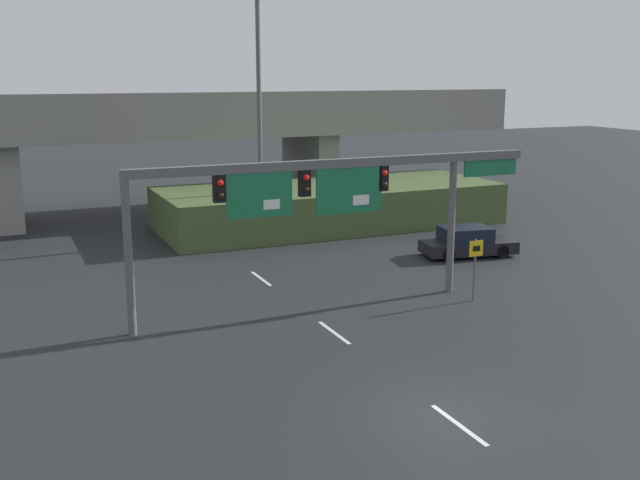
# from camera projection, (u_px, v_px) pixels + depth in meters

# --- Properties ---
(ground_plane) EXTENTS (160.00, 160.00, 0.00)m
(ground_plane) POSITION_uv_depth(u_px,v_px,m) (440.00, 411.00, 19.38)
(ground_plane) COLOR black
(lane_markings) EXTENTS (0.14, 31.95, 0.01)m
(lane_markings) POSITION_uv_depth(u_px,v_px,m) (261.00, 279.00, 31.81)
(lane_markings) COLOR silver
(lane_markings) RESTS_ON ground
(signal_gantry) EXTENTS (15.69, 0.44, 5.55)m
(signal_gantry) POSITION_uv_depth(u_px,v_px,m) (329.00, 189.00, 26.85)
(signal_gantry) COLOR #515456
(signal_gantry) RESTS_ON ground
(speed_limit_sign) EXTENTS (0.60, 0.11, 2.43)m
(speed_limit_sign) POSITION_uv_depth(u_px,v_px,m) (475.00, 261.00, 28.37)
(speed_limit_sign) COLOR #4C4C4C
(speed_limit_sign) RESTS_ON ground
(highway_light_pole_near) EXTENTS (0.70, 0.36, 12.50)m
(highway_light_pole_near) POSITION_uv_depth(u_px,v_px,m) (259.00, 110.00, 39.05)
(highway_light_pole_near) COLOR #515456
(highway_light_pole_near) RESTS_ON ground
(overpass_bridge) EXTENTS (44.11, 8.06, 7.47)m
(overpass_bridge) POSITION_uv_depth(u_px,v_px,m) (168.00, 127.00, 45.55)
(overpass_bridge) COLOR gray
(overpass_bridge) RESTS_ON ground
(grass_embankment) EXTENTS (19.17, 7.44, 2.30)m
(grass_embankment) POSITION_uv_depth(u_px,v_px,m) (329.00, 205.00, 42.70)
(grass_embankment) COLOR #42562D
(grass_embankment) RESTS_ON ground
(parked_sedan_near_right) EXTENTS (4.68, 2.61, 1.41)m
(parked_sedan_near_right) POSITION_uv_depth(u_px,v_px,m) (467.00, 242.00, 35.65)
(parked_sedan_near_right) COLOR black
(parked_sedan_near_right) RESTS_ON ground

